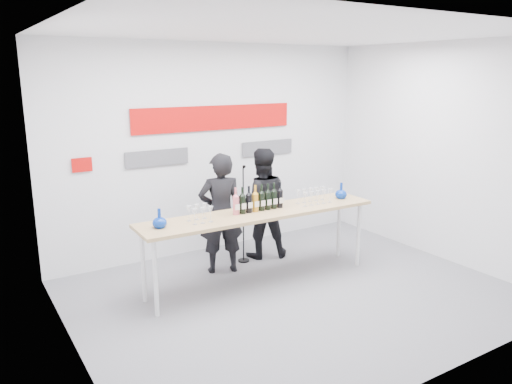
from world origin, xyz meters
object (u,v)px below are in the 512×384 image
tasting_table (260,217)px  mic_stand (244,233)px  presenter_right (261,203)px  presenter_left (221,213)px

tasting_table → mic_stand: 0.86m
presenter_right → tasting_table: bearing=77.0°
presenter_left → presenter_right: (0.75, 0.20, -0.01)m
presenter_right → mic_stand: size_ratio=1.14×
presenter_left → mic_stand: (0.43, 0.15, -0.38)m
tasting_table → presenter_right: 0.93m
presenter_right → mic_stand: (-0.32, -0.06, -0.36)m
presenter_left → mic_stand: presenter_left is taller
tasting_table → mic_stand: bearing=76.8°
presenter_right → mic_stand: 0.49m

